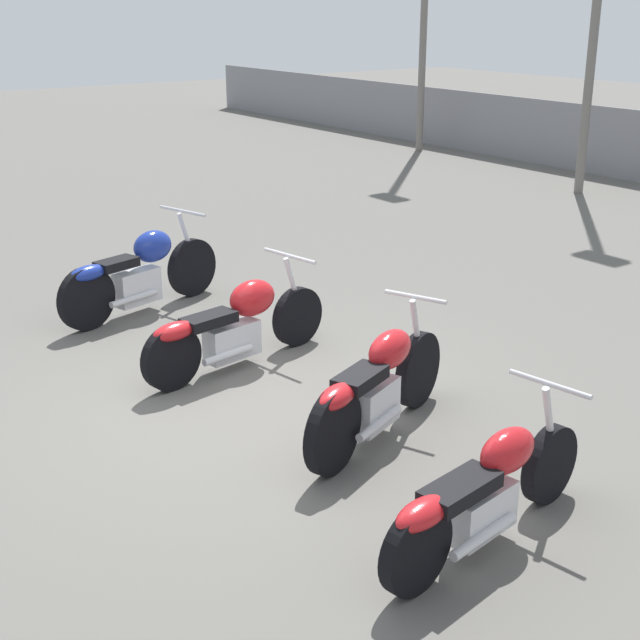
# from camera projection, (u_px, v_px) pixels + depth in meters

# --- Properties ---
(ground_plane) EXTENTS (60.00, 60.00, 0.00)m
(ground_plane) POSITION_uv_depth(u_px,v_px,m) (247.00, 409.00, 7.57)
(ground_plane) COLOR #5B5954
(motorcycle_slot_0) EXTENTS (0.87, 2.13, 1.05)m
(motorcycle_slot_0) POSITION_uv_depth(u_px,v_px,m) (140.00, 272.00, 9.79)
(motorcycle_slot_0) COLOR black
(motorcycle_slot_0) RESTS_ON ground_plane
(motorcycle_slot_1) EXTENTS (0.72, 2.13, 0.97)m
(motorcycle_slot_1) POSITION_uv_depth(u_px,v_px,m) (235.00, 325.00, 8.32)
(motorcycle_slot_1) COLOR black
(motorcycle_slot_1) RESTS_ON ground_plane
(motorcycle_slot_2) EXTENTS (0.91, 1.92, 1.02)m
(motorcycle_slot_2) POSITION_uv_depth(u_px,v_px,m) (377.00, 387.00, 6.94)
(motorcycle_slot_2) COLOR black
(motorcycle_slot_2) RESTS_ON ground_plane
(motorcycle_slot_3) EXTENTS (0.65, 1.99, 0.93)m
(motorcycle_slot_3) POSITION_uv_depth(u_px,v_px,m) (485.00, 493.00, 5.55)
(motorcycle_slot_3) COLOR black
(motorcycle_slot_3) RESTS_ON ground_plane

